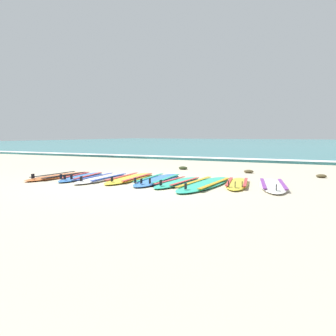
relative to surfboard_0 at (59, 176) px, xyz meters
name	(u,v)px	position (x,y,z in m)	size (l,w,h in m)	color
ground_plane	(132,183)	(2.20, -0.08, -0.04)	(80.00, 80.00, 0.00)	#C1B599
sea	(292,143)	(2.20, 36.72, 0.01)	(80.00, 60.00, 0.10)	teal
wave_foam_strip	(222,159)	(2.20, 7.11, 0.02)	(80.00, 0.76, 0.11)	white
surfboard_0	(59,176)	(0.00, 0.00, 0.00)	(0.61, 2.16, 0.18)	orange
surfboard_1	(82,177)	(0.61, 0.12, 0.00)	(0.84, 2.06, 0.18)	#3875CC
surfboard_2	(102,178)	(1.23, 0.12, 0.00)	(0.66, 2.18, 0.18)	white
surfboard_3	(130,178)	(1.85, 0.40, 0.00)	(0.77, 2.32, 0.18)	yellow
surfboard_4	(158,180)	(2.57, 0.45, 0.00)	(0.83, 2.47, 0.18)	#3875CC
surfboard_5	(178,182)	(3.17, 0.24, 0.00)	(0.60, 2.01, 0.18)	#2DB793
surfboard_6	(205,184)	(3.79, 0.25, 0.00)	(0.73, 2.61, 0.18)	#2DB793
surfboard_7	(237,183)	(4.40, 0.61, 0.00)	(0.82, 1.96, 0.18)	yellow
surfboard_8	(273,185)	(5.13, 0.67, 0.00)	(0.98, 2.23, 0.18)	silver
seaweed_clump_near_shoreline	(183,168)	(2.09, 3.14, 0.01)	(0.28, 0.23, 0.10)	#2D381E
seaweed_clump_mid_sand	(249,171)	(4.14, 3.02, 0.01)	(0.27, 0.21, 0.09)	#4C4228
seaweed_clump_by_the_boards	(321,176)	(6.02, 2.76, 0.01)	(0.26, 0.21, 0.09)	#4C4228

